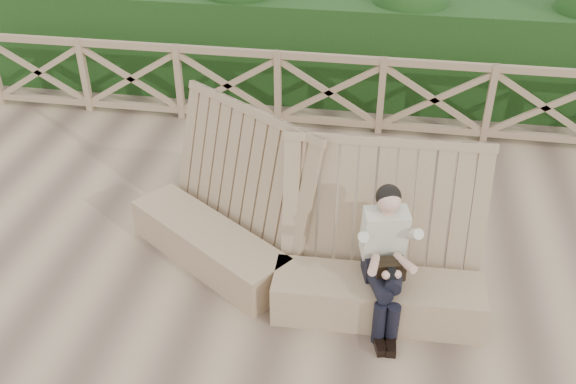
# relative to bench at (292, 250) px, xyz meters

# --- Properties ---
(ground) EXTENTS (60.00, 60.00, 0.00)m
(ground) POSITION_rel_bench_xyz_m (-0.04, -0.17, -0.39)
(ground) COLOR brown
(ground) RESTS_ON ground
(bench) EXTENTS (3.59, 1.73, 1.55)m
(bench) POSITION_rel_bench_xyz_m (0.00, 0.00, 0.00)
(bench) COLOR #846B4B
(bench) RESTS_ON ground
(woman) EXTENTS (0.47, 0.86, 1.34)m
(woman) POSITION_rel_bench_xyz_m (0.87, -0.31, 0.32)
(woman) COLOR black
(woman) RESTS_ON ground
(guardrail) EXTENTS (10.10, 0.09, 1.10)m
(guardrail) POSITION_rel_bench_xyz_m (-0.04, 3.33, 0.17)
(guardrail) COLOR #836B4C
(guardrail) RESTS_ON ground
(hedge) EXTENTS (12.00, 1.20, 1.50)m
(hedge) POSITION_rel_bench_xyz_m (-0.04, 4.53, 0.36)
(hedge) COLOR black
(hedge) RESTS_ON ground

